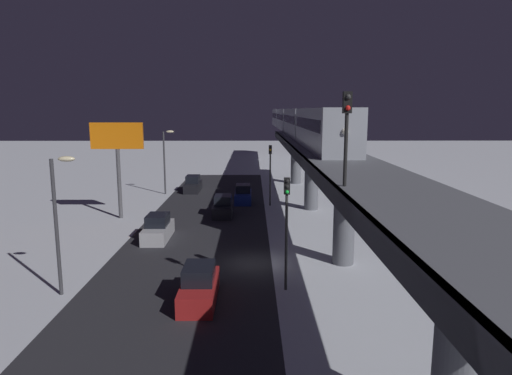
# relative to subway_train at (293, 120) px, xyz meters

# --- Properties ---
(ground_plane) EXTENTS (240.00, 240.00, 0.00)m
(ground_plane) POSITION_rel_subway_train_xyz_m (6.04, 37.61, -8.56)
(ground_plane) COLOR silver
(avenue_asphalt) EXTENTS (11.00, 82.18, 0.01)m
(avenue_asphalt) POSITION_rel_subway_train_xyz_m (10.21, 37.61, -8.56)
(avenue_asphalt) COLOR #28282D
(avenue_asphalt) RESTS_ON ground_plane
(elevated_railway) EXTENTS (5.00, 82.18, 6.78)m
(elevated_railway) POSITION_rel_subway_train_xyz_m (0.09, 37.61, -2.67)
(elevated_railway) COLOR slate
(elevated_railway) RESTS_ON ground_plane
(subway_train) EXTENTS (2.94, 74.07, 3.40)m
(subway_train) POSITION_rel_subway_train_xyz_m (0.00, 0.00, 0.00)
(subway_train) COLOR #999EA8
(subway_train) RESTS_ON elevated_railway
(rail_signal) EXTENTS (0.36, 0.41, 4.00)m
(rail_signal) POSITION_rel_subway_train_xyz_m (2.02, 47.03, 0.95)
(rail_signal) COLOR black
(rail_signal) RESTS_ON elevated_railway
(sedan_black) EXTENTS (1.80, 4.34, 1.97)m
(sedan_black) POSITION_rel_subway_train_xyz_m (8.81, 23.88, -7.76)
(sedan_black) COLOR black
(sedan_black) RESTS_ON ground_plane
(sedan_blue_2) EXTENTS (1.80, 4.65, 1.97)m
(sedan_blue_2) POSITION_rel_subway_train_xyz_m (7.01, 17.50, -7.76)
(sedan_blue_2) COLOR navy
(sedan_blue_2) RESTS_ON ground_plane
(sedan_silver) EXTENTS (1.80, 4.67, 1.97)m
(sedan_silver) POSITION_rel_subway_train_xyz_m (13.41, 31.83, -7.76)
(sedan_silver) COLOR #B2B2B7
(sedan_silver) RESTS_ON ground_plane
(sedan_red) EXTENTS (1.80, 4.68, 1.97)m
(sedan_red) POSITION_rel_subway_train_xyz_m (8.81, 43.49, -7.76)
(sedan_red) COLOR #A51E1E
(sedan_red) RESTS_ON ground_plane
(sedan_black_2) EXTENTS (1.80, 4.79, 1.97)m
(sedan_black_2) POSITION_rel_subway_train_xyz_m (13.41, 10.70, -7.76)
(sedan_black_2) COLOR black
(sedan_black_2) RESTS_ON ground_plane
(traffic_light_near) EXTENTS (0.32, 0.44, 6.40)m
(traffic_light_near) POSITION_rel_subway_train_xyz_m (4.11, 42.05, -4.37)
(traffic_light_near) COLOR #2D2D2D
(traffic_light_near) RESTS_ON ground_plane
(traffic_light_mid) EXTENTS (0.32, 0.44, 6.40)m
(traffic_light_mid) POSITION_rel_subway_train_xyz_m (4.11, 19.34, -4.37)
(traffic_light_mid) COLOR #2D2D2D
(traffic_light_mid) RESTS_ON ground_plane
(commercial_billboard) EXTENTS (4.80, 0.36, 8.90)m
(commercial_billboard) POSITION_rel_subway_train_xyz_m (18.36, 24.81, -1.73)
(commercial_billboard) COLOR #4C4C51
(commercial_billboard) RESTS_ON ground_plane
(street_lamp_near) EXTENTS (1.35, 0.44, 7.65)m
(street_lamp_near) POSITION_rel_subway_train_xyz_m (16.29, 42.61, -3.75)
(street_lamp_near) COLOR #38383D
(street_lamp_near) RESTS_ON ground_plane
(street_lamp_far) EXTENTS (1.35, 0.44, 7.65)m
(street_lamp_far) POSITION_rel_subway_train_xyz_m (16.29, 12.61, -3.75)
(street_lamp_far) COLOR #38383D
(street_lamp_far) RESTS_ON ground_plane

